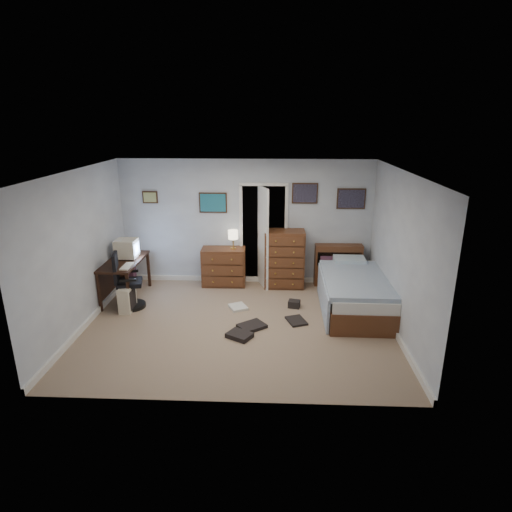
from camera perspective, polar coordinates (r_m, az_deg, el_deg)
The scene contains 15 objects.
floor at distance 7.13m, azimuth -2.32°, elevation -9.24°, with size 5.00×4.00×0.02m, color gray.
computer_desk at distance 8.32m, azimuth -17.69°, elevation -1.68°, with size 0.60×1.29×0.74m.
crt_monitor at distance 8.31m, azimuth -16.86°, elevation 0.96°, with size 0.39×0.36×0.36m.
keyboard at distance 7.86m, azimuth -16.82°, elevation -1.32°, with size 0.15×0.40×0.02m, color beige.
pc_tower at distance 7.87m, azimuth -16.78°, elevation -5.47°, with size 0.21×0.42×0.45m.
office_chair at distance 7.93m, azimuth -16.87°, elevation -3.94°, with size 0.60×0.60×1.02m.
media_stack at distance 8.93m, azimuth -16.47°, elevation -1.16°, with size 0.17×0.17×0.87m, color maroon.
low_dresser at distance 8.64m, azimuth -4.32°, elevation -1.43°, with size 0.87×0.43×0.77m, color brown.
table_lamp at distance 8.43m, azimuth -3.07°, elevation 2.78°, with size 0.20×0.20×0.37m.
doorway at distance 8.88m, azimuth 1.04°, elevation 3.32°, with size 0.96×1.12×2.05m.
tall_dresser at distance 8.50m, azimuth 3.79°, elevation -0.39°, with size 0.78×0.46×1.15m, color brown.
headboard_bookcase at distance 8.74m, azimuth 10.89°, elevation -1.04°, with size 0.94×0.26×0.84m.
bed at distance 7.75m, azimuth 12.93°, elevation -4.65°, with size 1.18×2.15×0.70m.
wall_posters at distance 8.43m, azimuth 2.53°, elevation 7.70°, with size 4.38×0.04×0.60m.
floor_clutter at distance 7.18m, azimuth 0.52°, elevation -8.63°, with size 1.41×1.48×0.13m.
Camera 1 is at (0.56, -6.32, 3.25)m, focal length 30.00 mm.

